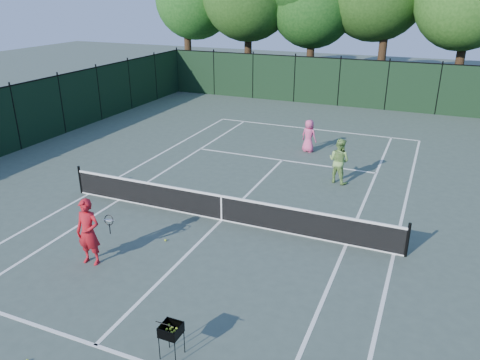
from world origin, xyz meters
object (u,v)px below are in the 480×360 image
at_px(coach, 88,232).
at_px(player_green, 339,161).
at_px(player_pink, 309,136).
at_px(ball_hopper, 171,330).
at_px(loose_ball_midcourt, 165,240).

height_order(coach, player_green, coach).
bearing_deg(player_pink, player_green, 139.91).
bearing_deg(coach, ball_hopper, -36.18).
xyz_separation_m(coach, loose_ball_midcourt, (1.25, 1.83, -0.93)).
distance_m(coach, player_pink, 12.16).
distance_m(coach, player_green, 9.94).
bearing_deg(loose_ball_midcourt, player_pink, 80.23).
xyz_separation_m(ball_hopper, loose_ball_midcourt, (-2.66, 4.08, -0.63)).
height_order(ball_hopper, loose_ball_midcourt, ball_hopper).
xyz_separation_m(player_green, loose_ball_midcourt, (-3.79, -6.74, -0.86)).
relative_size(coach, player_green, 1.07).
height_order(player_pink, ball_hopper, player_pink).
bearing_deg(ball_hopper, coach, 150.68).
distance_m(player_green, ball_hopper, 10.88).
relative_size(ball_hopper, loose_ball_midcourt, 11.59).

